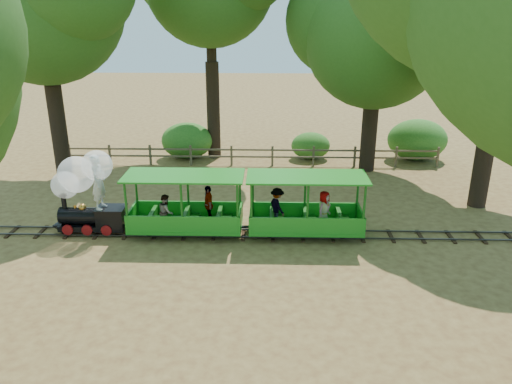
{
  "coord_description": "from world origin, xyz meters",
  "views": [
    {
      "loc": [
        0.86,
        -15.42,
        7.28
      ],
      "look_at": [
        0.41,
        0.5,
        1.39
      ],
      "focal_mm": 35.0,
      "sensor_mm": 36.0,
      "label": 1
    }
  ],
  "objects_px": {
    "carriage_front": "(186,212)",
    "fence": "(252,154)",
    "locomotive": "(84,187)",
    "carriage_rear": "(303,213)"
  },
  "relations": [
    {
      "from": "carriage_front",
      "to": "fence",
      "type": "relative_size",
      "value": 0.22
    },
    {
      "from": "carriage_rear",
      "to": "fence",
      "type": "xyz_separation_m",
      "value": [
        -1.99,
        8.0,
        -0.27
      ]
    },
    {
      "from": "fence",
      "to": "carriage_front",
      "type": "bearing_deg",
      "value": -103.4
    },
    {
      "from": "locomotive",
      "to": "fence",
      "type": "distance_m",
      "value": 9.62
    },
    {
      "from": "locomotive",
      "to": "fence",
      "type": "bearing_deg",
      "value": 56.21
    },
    {
      "from": "carriage_front",
      "to": "fence",
      "type": "bearing_deg",
      "value": 76.6
    },
    {
      "from": "carriage_rear",
      "to": "locomotive",
      "type": "bearing_deg",
      "value": 179.54
    },
    {
      "from": "carriage_rear",
      "to": "carriage_front",
      "type": "bearing_deg",
      "value": -179.5
    },
    {
      "from": "carriage_front",
      "to": "fence",
      "type": "xyz_separation_m",
      "value": [
        1.91,
        8.03,
        -0.26
      ]
    },
    {
      "from": "carriage_front",
      "to": "carriage_rear",
      "type": "relative_size",
      "value": 1.0
    }
  ]
}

